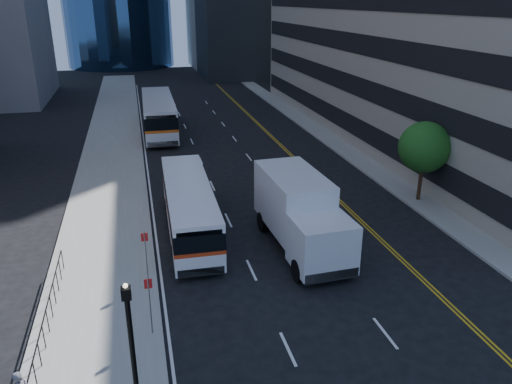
# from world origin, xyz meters

# --- Properties ---
(ground) EXTENTS (160.00, 160.00, 0.00)m
(ground) POSITION_xyz_m (0.00, 0.00, 0.00)
(ground) COLOR black
(ground) RESTS_ON ground
(sidewalk_west) EXTENTS (5.00, 90.00, 0.15)m
(sidewalk_west) POSITION_xyz_m (-10.50, 25.00, 0.07)
(sidewalk_west) COLOR gray
(sidewalk_west) RESTS_ON ground
(sidewalk_east) EXTENTS (2.00, 90.00, 0.15)m
(sidewalk_east) POSITION_xyz_m (9.00, 25.00, 0.07)
(sidewalk_east) COLOR gray
(sidewalk_east) RESTS_ON ground
(street_tree) EXTENTS (3.20, 3.20, 5.10)m
(street_tree) POSITION_xyz_m (9.00, 8.00, 3.64)
(street_tree) COLOR #332114
(street_tree) RESTS_ON sidewalk_east
(lamp_post) EXTENTS (0.28, 0.28, 4.56)m
(lamp_post) POSITION_xyz_m (-9.00, -6.00, 2.72)
(lamp_post) COLOR black
(lamp_post) RESTS_ON sidewalk_west
(bus_front) EXTENTS (2.63, 11.03, 2.83)m
(bus_front) POSITION_xyz_m (-5.88, 6.98, 1.55)
(bus_front) COLOR white
(bus_front) RESTS_ON ground
(bus_rear) EXTENTS (3.08, 13.16, 3.38)m
(bus_rear) POSITION_xyz_m (-6.16, 30.05, 1.85)
(bus_rear) COLOR silver
(bus_rear) RESTS_ON ground
(box_truck) EXTENTS (3.10, 8.06, 3.80)m
(box_truck) POSITION_xyz_m (-0.53, 3.66, 2.00)
(box_truck) COLOR silver
(box_truck) RESTS_ON ground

